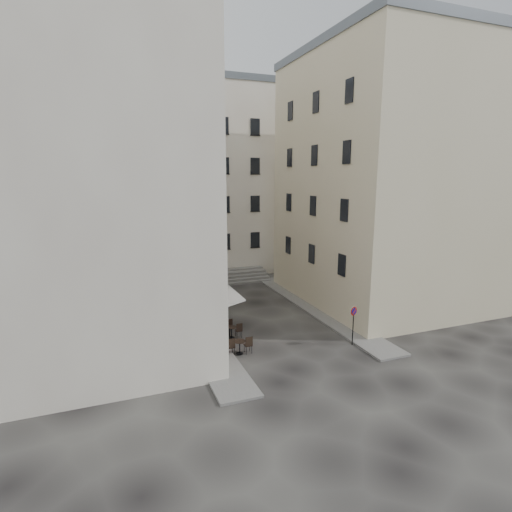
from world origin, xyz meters
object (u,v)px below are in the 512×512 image
bistro_table_a (239,346)px  pedestrian (224,304)px  no_parking_sign (354,318)px  bistro_table_b (231,331)px

bistro_table_a → pedestrian: pedestrian is taller
no_parking_sign → pedestrian: size_ratio=1.19×
bistro_table_b → pedestrian: size_ratio=0.66×
bistro_table_a → no_parking_sign: bearing=-10.3°
bistro_table_b → pedestrian: pedestrian is taller
no_parking_sign → bistro_table_b: 7.22m
no_parking_sign → bistro_table_b: (-6.25, 3.43, -1.18)m
bistro_table_b → pedestrian: bearing=80.7°
no_parking_sign → pedestrian: 9.06m
bistro_table_b → pedestrian: (0.59, 3.63, 0.52)m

